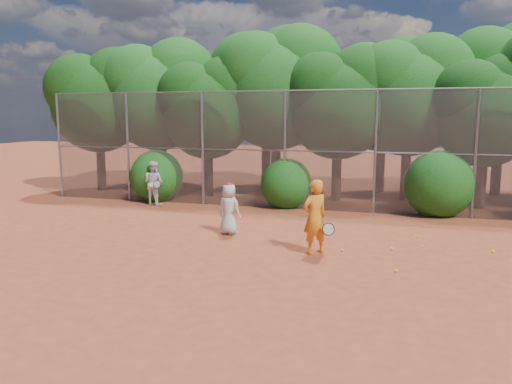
% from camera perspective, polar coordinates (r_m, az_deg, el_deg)
% --- Properties ---
extents(ground, '(80.00, 80.00, 0.00)m').
position_cam_1_polar(ground, '(11.37, 1.34, -7.58)').
color(ground, '#983D22').
rests_on(ground, ground).
extents(fence_back, '(20.05, 0.09, 4.03)m').
position_cam_1_polar(fence_back, '(16.84, 6.23, 4.85)').
color(fence_back, gray).
rests_on(fence_back, ground).
extents(tree_0, '(4.38, 3.81, 6.00)m').
position_cam_1_polar(tree_0, '(22.26, -17.45, 10.31)').
color(tree_0, black).
rests_on(tree_0, ground).
extents(tree_1, '(4.64, 4.03, 6.35)m').
position_cam_1_polar(tree_1, '(21.44, -11.02, 11.24)').
color(tree_1, black).
rests_on(tree_1, ground).
extents(tree_2, '(3.99, 3.47, 5.47)m').
position_cam_1_polar(tree_2, '(19.76, -5.38, 9.89)').
color(tree_2, black).
rests_on(tree_2, ground).
extents(tree_3, '(4.89, 4.26, 6.70)m').
position_cam_1_polar(tree_3, '(19.99, 2.55, 12.24)').
color(tree_3, black).
rests_on(tree_3, ground).
extents(tree_4, '(4.19, 3.64, 5.73)m').
position_cam_1_polar(tree_4, '(18.92, 9.56, 10.38)').
color(tree_4, black).
rests_on(tree_4, ground).
extents(tree_5, '(4.51, 3.92, 6.17)m').
position_cam_1_polar(tree_5, '(19.60, 17.29, 10.90)').
color(tree_5, black).
rests_on(tree_5, ground).
extents(tree_6, '(3.86, 3.36, 5.29)m').
position_cam_1_polar(tree_6, '(18.78, 24.96, 8.81)').
color(tree_6, black).
rests_on(tree_6, ground).
extents(tree_9, '(4.83, 4.20, 6.62)m').
position_cam_1_polar(tree_9, '(23.95, -10.65, 11.40)').
color(tree_9, black).
rests_on(tree_9, ground).
extents(tree_10, '(5.15, 4.48, 7.06)m').
position_cam_1_polar(tree_10, '(22.38, 1.38, 12.48)').
color(tree_10, black).
rests_on(tree_10, ground).
extents(tree_11, '(4.64, 4.03, 6.35)m').
position_cam_1_polar(tree_11, '(21.22, 14.49, 11.15)').
color(tree_11, black).
rests_on(tree_11, ground).
extents(tree_12, '(5.02, 4.37, 6.88)m').
position_cam_1_polar(tree_12, '(22.15, 26.53, 11.31)').
color(tree_12, black).
rests_on(tree_12, ground).
extents(bush_0, '(2.00, 2.00, 2.00)m').
position_cam_1_polar(bush_0, '(19.13, -11.29, 2.04)').
color(bush_0, '#134E13').
rests_on(bush_0, ground).
extents(bush_1, '(1.80, 1.80, 1.80)m').
position_cam_1_polar(bush_1, '(17.42, 3.49, 1.20)').
color(bush_1, '#134E13').
rests_on(bush_1, ground).
extents(bush_2, '(2.20, 2.20, 2.20)m').
position_cam_1_polar(bush_2, '(17.02, 20.15, 1.17)').
color(bush_2, '#134E13').
rests_on(bush_2, ground).
extents(player_yellow, '(0.88, 0.74, 1.75)m').
position_cam_1_polar(player_yellow, '(11.62, 6.74, -2.85)').
color(player_yellow, orange).
rests_on(player_yellow, ground).
extents(player_teen, '(0.77, 0.61, 1.41)m').
position_cam_1_polar(player_teen, '(13.48, -3.10, -1.91)').
color(player_teen, silver).
rests_on(player_teen, ground).
extents(player_white, '(0.89, 0.73, 1.58)m').
position_cam_1_polar(player_white, '(18.21, -11.64, 1.02)').
color(player_white, white).
rests_on(player_white, ground).
extents(ball_0, '(0.07, 0.07, 0.07)m').
position_cam_1_polar(ball_0, '(12.45, 15.26, -6.28)').
color(ball_0, yellow).
rests_on(ball_0, ground).
extents(ball_1, '(0.07, 0.07, 0.07)m').
position_cam_1_polar(ball_1, '(12.91, 18.47, -5.89)').
color(ball_1, yellow).
rests_on(ball_1, ground).
extents(ball_2, '(0.07, 0.07, 0.07)m').
position_cam_1_polar(ball_2, '(10.78, 15.72, -8.67)').
color(ball_2, yellow).
rests_on(ball_2, ground).
extents(ball_3, '(0.07, 0.07, 0.07)m').
position_cam_1_polar(ball_3, '(13.05, 25.47, -6.15)').
color(ball_3, yellow).
rests_on(ball_3, ground).
extents(ball_4, '(0.07, 0.07, 0.07)m').
position_cam_1_polar(ball_4, '(12.06, 9.83, -6.58)').
color(ball_4, yellow).
rests_on(ball_4, ground).
extents(ball_5, '(0.07, 0.07, 0.07)m').
position_cam_1_polar(ball_5, '(13.87, 17.86, -4.84)').
color(ball_5, yellow).
rests_on(ball_5, ground).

